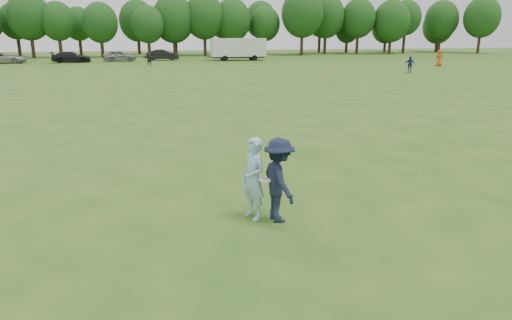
# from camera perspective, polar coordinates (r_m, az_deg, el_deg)

# --- Properties ---
(ground) EXTENTS (200.00, 200.00, 0.00)m
(ground) POSITION_cam_1_polar(r_m,az_deg,el_deg) (10.60, -2.77, -6.74)
(ground) COLOR #285618
(ground) RESTS_ON ground
(thrower) EXTENTS (0.65, 0.79, 1.85)m
(thrower) POSITION_cam_1_polar(r_m,az_deg,el_deg) (10.07, -0.31, -2.36)
(thrower) COLOR #96BEE8
(thrower) RESTS_ON ground
(defender) EXTENTS (0.84, 1.29, 1.88)m
(defender) POSITION_cam_1_polar(r_m,az_deg,el_deg) (9.94, 2.89, -2.53)
(defender) COLOR #171E34
(defender) RESTS_ON ground
(player_far_b) EXTENTS (1.03, 0.95, 1.69)m
(player_far_b) POSITION_cam_1_polar(r_m,az_deg,el_deg) (50.54, 18.66, 11.25)
(player_far_b) COLOR navy
(player_far_b) RESTS_ON ground
(player_far_c) EXTENTS (1.04, 0.77, 1.96)m
(player_far_c) POSITION_cam_1_polar(r_m,az_deg,el_deg) (61.93, 21.93, 11.74)
(player_far_c) COLOR #C14B16
(player_far_c) RESTS_ON ground
(player_far_d) EXTENTS (1.63, 0.77, 1.69)m
(player_far_d) POSITION_cam_1_polar(r_m,az_deg,el_deg) (60.66, -13.22, 12.25)
(player_far_d) COLOR #292929
(player_far_d) RESTS_ON ground
(car_c) EXTENTS (5.29, 2.79, 1.42)m
(car_c) POSITION_cam_1_polar(r_m,az_deg,el_deg) (71.42, -28.79, 11.12)
(car_c) COLOR #98989C
(car_c) RESTS_ON ground
(car_d) EXTENTS (5.34, 2.65, 1.49)m
(car_d) POSITION_cam_1_polar(r_m,az_deg,el_deg) (69.32, -22.12, 11.83)
(car_d) COLOR black
(car_d) RESTS_ON ground
(car_e) EXTENTS (4.78, 2.39, 1.56)m
(car_e) POSITION_cam_1_polar(r_m,az_deg,el_deg) (69.87, -16.71, 12.36)
(car_e) COLOR slate
(car_e) RESTS_ON ground
(car_f) EXTENTS (4.97, 2.30, 1.58)m
(car_f) POSITION_cam_1_polar(r_m,az_deg,el_deg) (71.22, -11.57, 12.75)
(car_f) COLOR black
(car_f) RESTS_ON ground
(field_cone) EXTENTS (0.28, 0.28, 0.30)m
(field_cone) POSITION_cam_1_polar(r_m,az_deg,el_deg) (55.64, 9.58, 11.45)
(field_cone) COLOR #E95F0C
(field_cone) RESTS_ON ground
(disc_in_play) EXTENTS (0.31, 0.31, 0.07)m
(disc_in_play) POSITION_cam_1_polar(r_m,az_deg,el_deg) (9.78, 1.11, -2.49)
(disc_in_play) COLOR white
(disc_in_play) RESTS_ON ground
(cargo_trailer) EXTENTS (9.00, 2.75, 3.20)m
(cargo_trailer) POSITION_cam_1_polar(r_m,az_deg,el_deg) (69.51, -2.24, 13.79)
(cargo_trailer) COLOR silver
(cargo_trailer) RESTS_ON ground
(treeline) EXTENTS (130.35, 18.39, 11.74)m
(treeline) POSITION_cam_1_polar(r_m,az_deg,el_deg) (86.70, -10.37, 16.90)
(treeline) COLOR #332114
(treeline) RESTS_ON ground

